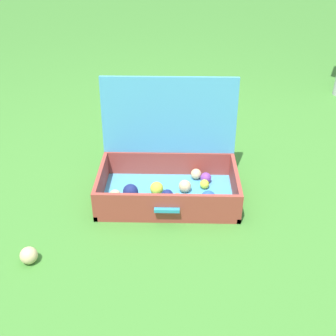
{
  "coord_description": "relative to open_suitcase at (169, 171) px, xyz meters",
  "views": [
    {
      "loc": [
        0.08,
        -1.64,
        1.17
      ],
      "look_at": [
        0.04,
        -0.01,
        0.17
      ],
      "focal_mm": 44.35,
      "sensor_mm": 36.0,
      "label": 1
    }
  ],
  "objects": [
    {
      "name": "ground_plane",
      "position": [
        -0.05,
        -0.04,
        -0.12
      ],
      "size": [
        16.0,
        16.0,
        0.0
      ],
      "primitive_type": "plane",
      "color": "#3D7A2D"
    },
    {
      "name": "open_suitcase",
      "position": [
        0.0,
        0.0,
        0.0
      ],
      "size": [
        0.65,
        0.45,
        0.53
      ],
      "color": "#4799C6",
      "rests_on": "ground"
    },
    {
      "name": "stray_ball_on_grass",
      "position": [
        -0.54,
        -0.5,
        -0.09
      ],
      "size": [
        0.07,
        0.07,
        0.07
      ],
      "primitive_type": "sphere",
      "color": "#D1B784",
      "rests_on": "ground"
    }
  ]
}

